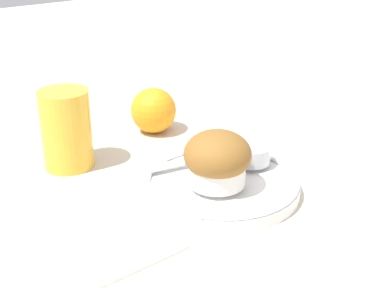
# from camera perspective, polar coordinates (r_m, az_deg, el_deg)

# --- Properties ---
(ground_plane) EXTENTS (3.00, 3.00, 0.00)m
(ground_plane) POSITION_cam_1_polar(r_m,az_deg,el_deg) (0.67, 3.20, -5.04)
(ground_plane) COLOR beige
(plate) EXTENTS (0.19, 0.19, 0.02)m
(plate) POSITION_cam_1_polar(r_m,az_deg,el_deg) (0.67, 3.62, -4.29)
(plate) COLOR white
(plate) RESTS_ON ground_plane
(muffin) EXTENTS (0.08, 0.08, 0.07)m
(muffin) POSITION_cam_1_polar(r_m,az_deg,el_deg) (0.64, 2.73, -1.64)
(muffin) COLOR silver
(muffin) RESTS_ON plate
(cream_ramekin) EXTENTS (0.05, 0.05, 0.02)m
(cream_ramekin) POSITION_cam_1_polar(r_m,az_deg,el_deg) (0.70, 6.27, -0.96)
(cream_ramekin) COLOR silver
(cream_ramekin) RESTS_ON plate
(berry_pair) EXTENTS (0.03, 0.01, 0.01)m
(berry_pair) POSITION_cam_1_polar(r_m,az_deg,el_deg) (0.71, 2.44, -1.18)
(berry_pair) COLOR #4C194C
(berry_pair) RESTS_ON plate
(butter_knife) EXTENTS (0.17, 0.05, 0.00)m
(butter_knife) POSITION_cam_1_polar(r_m,az_deg,el_deg) (0.71, 1.62, -1.40)
(butter_knife) COLOR silver
(butter_knife) RESTS_ON plate
(orange_fruit) EXTENTS (0.07, 0.07, 0.07)m
(orange_fruit) POSITION_cam_1_polar(r_m,az_deg,el_deg) (0.84, -4.13, 3.59)
(orange_fruit) COLOR orange
(orange_fruit) RESTS_ON ground_plane
(juice_glass) EXTENTS (0.07, 0.07, 0.11)m
(juice_glass) POSITION_cam_1_polar(r_m,az_deg,el_deg) (0.74, -13.26, 1.53)
(juice_glass) COLOR gold
(juice_glass) RESTS_ON ground_plane
(folded_napkin) EXTENTS (0.13, 0.07, 0.01)m
(folded_napkin) POSITION_cam_1_polar(r_m,az_deg,el_deg) (0.56, -7.67, -11.38)
(folded_napkin) COLOR white
(folded_napkin) RESTS_ON ground_plane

